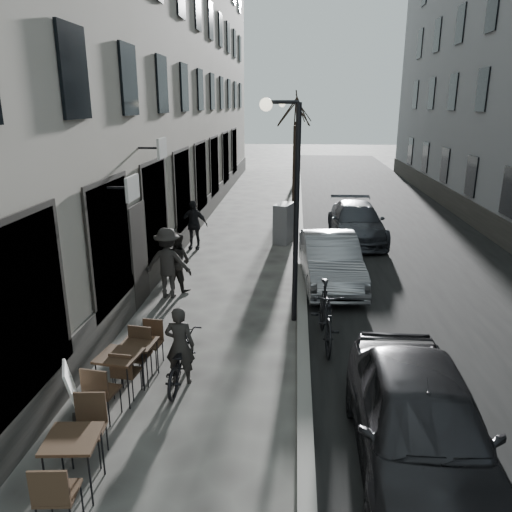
# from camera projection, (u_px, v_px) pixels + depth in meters

# --- Properties ---
(road) EXTENTS (7.30, 60.00, 0.00)m
(road) POSITION_uv_depth(u_px,v_px,m) (386.00, 225.00, 21.20)
(road) COLOR black
(road) RESTS_ON ground
(kerb) EXTENTS (0.25, 60.00, 0.12)m
(kerb) POSITION_uv_depth(u_px,v_px,m) (300.00, 223.00, 21.46)
(kerb) COLOR gray
(kerb) RESTS_ON ground
(building_left) EXTENTS (4.00, 35.00, 16.00)m
(building_left) POSITION_uv_depth(u_px,v_px,m) (151.00, 25.00, 20.07)
(building_left) COLOR #9F9685
(building_left) RESTS_ON ground
(streetlamp_near) EXTENTS (0.90, 0.28, 5.09)m
(streetlamp_near) POSITION_uv_depth(u_px,v_px,m) (289.00, 189.00, 11.05)
(streetlamp_near) COLOR black
(streetlamp_near) RESTS_ON ground
(streetlamp_far) EXTENTS (0.90, 0.28, 5.09)m
(streetlamp_far) POSITION_uv_depth(u_px,v_px,m) (293.00, 145.00, 22.48)
(streetlamp_far) COLOR black
(streetlamp_far) RESTS_ON ground
(tree_near) EXTENTS (2.40, 2.40, 5.70)m
(tree_near) POSITION_uv_depth(u_px,v_px,m) (296.00, 110.00, 24.90)
(tree_near) COLOR black
(tree_near) RESTS_ON ground
(tree_far) EXTENTS (2.40, 2.40, 5.70)m
(tree_far) POSITION_uv_depth(u_px,v_px,m) (296.00, 109.00, 30.62)
(tree_far) COLOR black
(tree_far) RESTS_ON ground
(bistro_set_a) EXTENTS (0.74, 1.69, 0.98)m
(bistro_set_a) POSITION_uv_depth(u_px,v_px,m) (74.00, 458.00, 6.56)
(bistro_set_a) COLOR black
(bistro_set_a) RESTS_ON ground
(bistro_set_b) EXTENTS (0.78, 1.73, 1.00)m
(bistro_set_b) POSITION_uv_depth(u_px,v_px,m) (120.00, 372.00, 8.66)
(bistro_set_b) COLOR black
(bistro_set_b) RESTS_ON ground
(bistro_set_c) EXTENTS (0.68, 1.54, 0.89)m
(bistro_set_c) POSITION_uv_depth(u_px,v_px,m) (139.00, 357.00, 9.27)
(bistro_set_c) COLOR black
(bistro_set_c) RESTS_ON ground
(sign_board) EXTENTS (0.58, 0.68, 1.05)m
(sign_board) POSITION_uv_depth(u_px,v_px,m) (76.00, 401.00, 7.96)
(sign_board) COLOR black
(sign_board) RESTS_ON ground
(utility_cabinet) EXTENTS (0.77, 1.08, 1.46)m
(utility_cabinet) POSITION_uv_depth(u_px,v_px,m) (283.00, 223.00, 18.43)
(utility_cabinet) COLOR slate
(utility_cabinet) RESTS_ON ground
(bicycle) EXTENTS (0.66, 1.77, 0.92)m
(bicycle) POSITION_uv_depth(u_px,v_px,m) (181.00, 359.00, 9.17)
(bicycle) COLOR black
(bicycle) RESTS_ON ground
(cyclist_rider) EXTENTS (0.56, 0.37, 1.51)m
(cyclist_rider) POSITION_uv_depth(u_px,v_px,m) (180.00, 345.00, 9.09)
(cyclist_rider) COLOR black
(cyclist_rider) RESTS_ON ground
(pedestrian_near) EXTENTS (0.98, 0.90, 1.63)m
(pedestrian_near) POSITION_uv_depth(u_px,v_px,m) (178.00, 262.00, 13.67)
(pedestrian_near) COLOR black
(pedestrian_near) RESTS_ON ground
(pedestrian_mid) EXTENTS (1.23, 0.73, 1.89)m
(pedestrian_mid) POSITION_uv_depth(u_px,v_px,m) (168.00, 263.00, 13.14)
(pedestrian_mid) COLOR #2A2725
(pedestrian_mid) RESTS_ON ground
(pedestrian_far) EXTENTS (1.04, 0.48, 1.74)m
(pedestrian_far) POSITION_uv_depth(u_px,v_px,m) (193.00, 225.00, 17.61)
(pedestrian_far) COLOR black
(pedestrian_far) RESTS_ON ground
(car_near) EXTENTS (1.89, 4.53, 1.53)m
(car_near) POSITION_uv_depth(u_px,v_px,m) (420.00, 424.00, 6.84)
(car_near) COLOR black
(car_near) RESTS_ON ground
(car_mid) EXTENTS (1.79, 4.40, 1.42)m
(car_mid) POSITION_uv_depth(u_px,v_px,m) (330.00, 260.00, 14.16)
(car_mid) COLOR gray
(car_mid) RESTS_ON ground
(car_far) EXTENTS (2.00, 4.73, 1.36)m
(car_far) POSITION_uv_depth(u_px,v_px,m) (356.00, 222.00, 18.84)
(car_far) COLOR #34363E
(car_far) RESTS_ON ground
(moped) EXTENTS (0.71, 2.23, 1.32)m
(moped) POSITION_uv_depth(u_px,v_px,m) (326.00, 315.00, 10.62)
(moped) COLOR black
(moped) RESTS_ON ground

